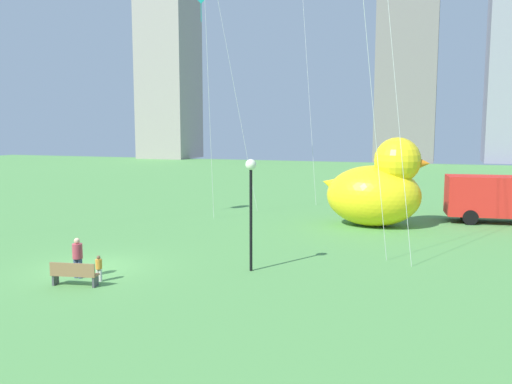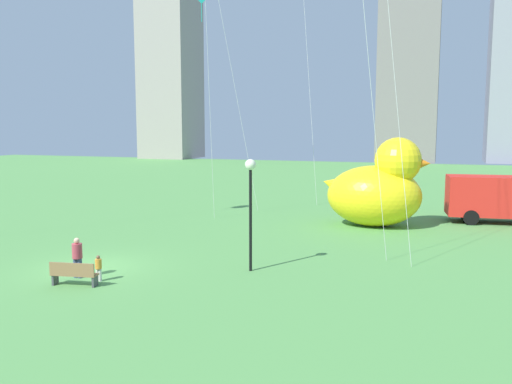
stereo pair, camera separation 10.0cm
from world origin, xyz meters
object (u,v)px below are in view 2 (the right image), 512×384
Objects in this scene: giant_inflatable_duck at (378,189)px; lamppost at (251,188)px; box_truck at (498,199)px; person_adult at (77,256)px; person_child at (99,267)px; kite_teal at (202,5)px; park_bench at (74,273)px.

lamppost is (-3.75, -11.70, 1.18)m from giant_inflatable_duck.
box_truck is (6.81, 3.42, -0.78)m from giant_inflatable_duck.
person_child is at bearing -7.92° from person_adult.
lamppost is 0.31× the size of kite_teal.
lamppost is at bearing -124.94° from box_truck.
person_child is 0.07× the size of kite_teal.
box_truck is at bearing 50.19° from park_bench.
giant_inflatable_duck is 1.38× the size of lamppost.
box_truck is (15.52, 18.41, 0.89)m from person_child.
park_bench is 18.38m from giant_inflatable_duck.
lamppost is at bearing -107.79° from giant_inflatable_duck.
park_bench is 0.12× the size of kite_teal.
park_bench is at bearing -129.81° from box_truck.
person_child is (0.50, 0.82, 0.08)m from park_bench.
box_truck is at bearing 14.47° from kite_teal.
kite_teal is (-1.93, 13.91, 12.60)m from person_child.
giant_inflatable_duck is (9.77, 14.84, 1.36)m from person_adult.
person_adult is 7.25m from lamppost.
giant_inflatable_duck is at bearing 56.63° from person_adult.
box_truck reaches higher than person_adult.
box_truck is 0.45× the size of kite_teal.
lamppost reaches higher than person_child.
park_bench is at bearing -84.48° from kite_teal.
kite_teal reaches higher than park_bench.
kite_teal is (-0.87, 13.76, 12.29)m from person_adult.
kite_teal is at bearing -174.20° from giant_inflatable_duck.
giant_inflatable_duck reaches higher than box_truck.
giant_inflatable_duck is at bearing 59.76° from park_bench.
park_bench is 25.05m from box_truck.
person_child reaches higher than park_bench.
park_bench is 0.28× the size of giant_inflatable_duck.
person_child is 0.16× the size of giant_inflatable_duck.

